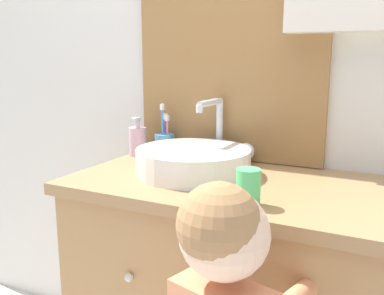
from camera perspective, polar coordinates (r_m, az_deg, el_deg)
The scene contains 5 objects.
wall_back at distance 1.50m, azimuth 11.49°, elevation 14.57°, with size 3.20×0.18×2.50m.
sink_basin at distance 1.34m, azimuth 0.40°, elevation -1.65°, with size 0.36×0.42×0.22m.
toothbrush_holder at distance 1.59m, azimuth -3.68°, elevation 0.51°, with size 0.07×0.07×0.20m.
soap_dispenser at distance 1.60m, azimuth -7.26°, elevation 0.91°, with size 0.06×0.06×0.14m.
drinking_cup at distance 1.06m, azimuth 7.51°, elevation -5.28°, with size 0.06×0.06×0.09m, color #4CC670.
Camera 1 is at (0.41, -0.82, 1.19)m, focal length 40.00 mm.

